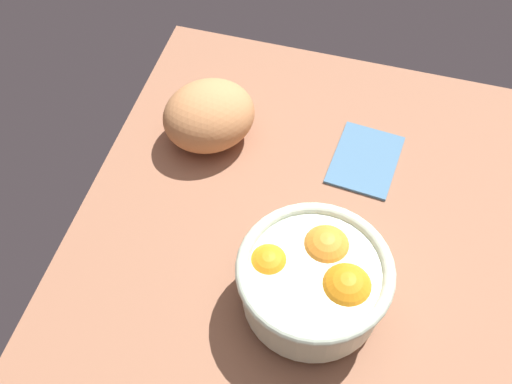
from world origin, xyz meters
The scene contains 4 objects.
ground_plane centered at (0.00, 0.00, -1.50)cm, with size 72.81×64.08×3.00cm, color #916046.
fruit_bowl centered at (10.29, 3.48, 6.07)cm, with size 19.29×19.29×10.49cm.
bread_loaf centered at (-13.04, -17.92, 4.88)cm, with size 14.09×12.25×9.76cm, color tan.
napkin_folded centered at (-14.82, 6.23, 0.48)cm, with size 12.61×9.44×0.95cm, color teal.
Camera 1 is at (47.63, 6.41, 76.31)cm, focal length 44.71 mm.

